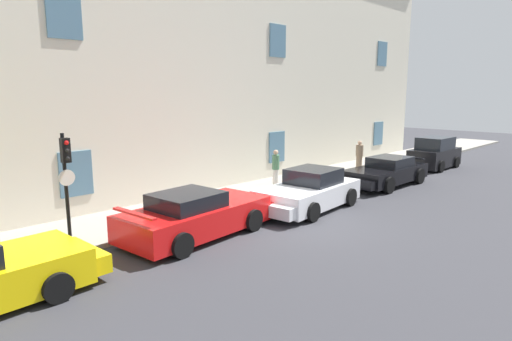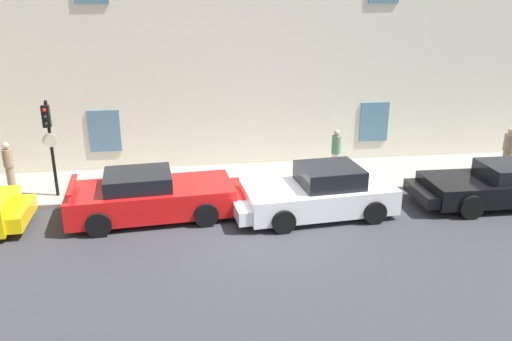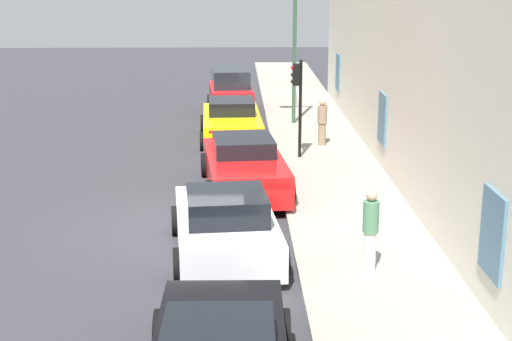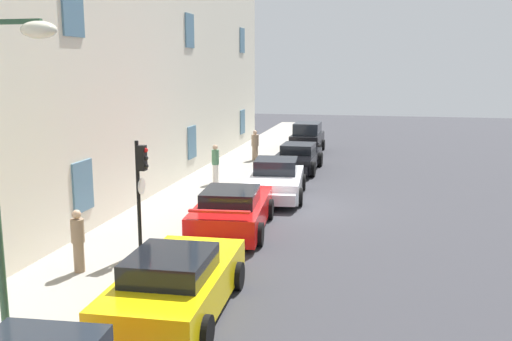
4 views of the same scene
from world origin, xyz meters
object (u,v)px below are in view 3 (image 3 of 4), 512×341
Objects in this scene: sportscar_red_lead at (232,125)px; pedestrian_strolling at (322,121)px; sportscar_yellow_flank at (245,169)px; hatchback_parked at (231,93)px; street_lamp at (284,16)px; pedestrian_bystander at (370,229)px; sportscar_white_middle at (225,224)px; traffic_light at (298,91)px.

pedestrian_strolling is at bearing 68.43° from sportscar_red_lead.
sportscar_yellow_flank is 11.58m from hatchback_parked.
street_lamp is 3.47× the size of pedestrian_bystander.
pedestrian_bystander is (14.57, 0.82, -3.12)m from street_lamp.
pedestrian_strolling is (-9.37, 3.13, 0.32)m from sportscar_white_middle.
sportscar_yellow_flank is at bearing 2.18° from hatchback_parked.
sportscar_white_middle is at bearing -8.87° from street_lamp.
traffic_light reaches higher than sportscar_yellow_flank.
pedestrian_bystander is at bearing 12.78° from sportscar_red_lead.
hatchback_parked reaches higher than pedestrian_strolling.
sportscar_white_middle reaches higher than sportscar_red_lead.
hatchback_parked is (-11.57, -0.44, 0.18)m from sportscar_yellow_flank.
hatchback_parked is at bearing -170.96° from pedestrian_bystander.
hatchback_parked is at bearing -165.85° from traffic_light.
traffic_light is at bearing -175.70° from pedestrian_bystander.
hatchback_parked reaches higher than sportscar_yellow_flank.
sportscar_yellow_flank is at bearing 173.68° from sportscar_white_middle.
sportscar_white_middle is at bearing -117.72° from pedestrian_bystander.
pedestrian_strolling is (-4.85, 2.63, 0.32)m from sportscar_yellow_flank.
street_lamp is 14.92m from pedestrian_bystander.
pedestrian_strolling is (1.19, 3.00, 0.34)m from sportscar_red_lead.
traffic_light is (-3.22, 1.66, 1.60)m from sportscar_yellow_flank.
sportscar_yellow_flank is at bearing -10.21° from street_lamp.
pedestrian_bystander is at bearing -1.40° from pedestrian_strolling.
sportscar_red_lead is at bearing -167.22° from pedestrian_bystander.
sportscar_red_lead and sportscar_yellow_flank have the same top height.
hatchback_parked reaches higher than sportscar_white_middle.
sportscar_white_middle is 1.32× the size of hatchback_parked.
pedestrian_bystander is (9.25, 0.70, -1.21)m from traffic_light.
street_lamp reaches higher than hatchback_parked.
pedestrian_strolling is (-1.63, 0.96, -1.27)m from traffic_light.
sportscar_yellow_flank is 1.42× the size of hatchback_parked.
sportscar_red_lead is 0.87× the size of street_lamp.
pedestrian_strolling is at bearing 24.54° from hatchback_parked.
sportscar_white_middle is at bearing -15.62° from traffic_light.
sportscar_red_lead is 3.25m from pedestrian_strolling.
hatchback_parked is at bearing 179.79° from sportscar_white_middle.
sportscar_red_lead is 1.66× the size of traffic_light.
pedestrian_bystander reaches higher than pedestrian_strolling.
pedestrian_strolling is at bearing 178.60° from pedestrian_bystander.
traffic_light is 0.53× the size of street_lamp.
street_lamp reaches higher than traffic_light.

